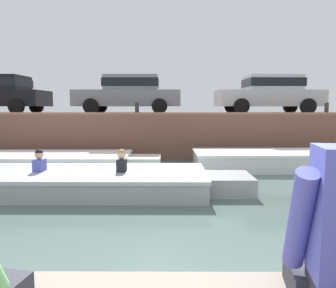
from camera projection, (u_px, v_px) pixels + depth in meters
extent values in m
plane|color=#4C605B|center=(165.00, 198.00, 6.73)|extent=(400.00, 400.00, 0.00)
cube|color=brown|center=(168.00, 131.00, 14.52)|extent=(60.00, 6.00, 1.60)
cube|color=#925F4C|center=(167.00, 113.00, 11.57)|extent=(60.00, 0.24, 0.08)
cube|color=white|center=(46.00, 162.00, 9.99)|extent=(5.01, 2.01, 0.37)
cube|color=white|center=(144.00, 162.00, 9.99)|extent=(1.01, 1.10, 0.37)
cube|color=white|center=(46.00, 155.00, 9.96)|extent=(5.07, 2.08, 0.08)
cube|color=brown|center=(34.00, 158.00, 9.97)|extent=(0.25, 1.78, 0.06)
cube|color=white|center=(273.00, 162.00, 9.84)|extent=(4.71, 1.76, 0.46)
cube|color=white|center=(274.00, 153.00, 9.81)|extent=(4.77, 1.82, 0.08)
cube|color=brown|center=(262.00, 156.00, 9.82)|extent=(0.26, 1.53, 0.06)
cube|color=#93999E|center=(87.00, 183.00, 7.17)|extent=(5.14, 2.06, 0.38)
cube|color=#93999E|center=(228.00, 183.00, 7.15)|extent=(1.03, 1.13, 0.38)
cube|color=#B1B7BD|center=(87.00, 173.00, 7.14)|extent=(5.20, 2.12, 0.08)
cube|color=brown|center=(69.00, 177.00, 7.16)|extent=(0.24, 1.85, 0.06)
cube|color=black|center=(122.00, 169.00, 7.13)|extent=(0.20, 0.32, 0.44)
sphere|color=beige|center=(122.00, 155.00, 7.10)|extent=(0.19, 0.19, 0.19)
sphere|color=tan|center=(122.00, 153.00, 7.09)|extent=(0.17, 0.17, 0.17)
cube|color=#4C51B2|center=(40.00, 169.00, 7.14)|extent=(0.20, 0.32, 0.44)
sphere|color=tan|center=(39.00, 155.00, 7.11)|extent=(0.19, 0.19, 0.19)
sphere|color=black|center=(39.00, 153.00, 7.10)|extent=(0.17, 0.17, 0.17)
cube|color=black|center=(0.00, 83.00, 13.36)|extent=(2.05, 1.58, 0.60)
cube|color=black|center=(0.00, 83.00, 13.36)|extent=(2.14, 1.61, 0.33)
cylinder|color=black|center=(16.00, 106.00, 12.55)|extent=(0.61, 0.20, 0.60)
cylinder|color=black|center=(36.00, 106.00, 14.29)|extent=(0.61, 0.20, 0.60)
cube|color=slate|center=(128.00, 98.00, 13.41)|extent=(4.27, 1.75, 0.64)
cube|color=slate|center=(132.00, 83.00, 13.34)|extent=(2.14, 1.52, 0.60)
cube|color=black|center=(132.00, 83.00, 13.34)|extent=(2.22, 1.56, 0.33)
cylinder|color=black|center=(91.00, 106.00, 12.57)|extent=(0.60, 0.18, 0.60)
cylinder|color=black|center=(100.00, 106.00, 14.31)|extent=(0.60, 0.18, 0.60)
cylinder|color=black|center=(160.00, 106.00, 12.57)|extent=(0.60, 0.18, 0.60)
cylinder|color=black|center=(160.00, 106.00, 14.32)|extent=(0.60, 0.18, 0.60)
cube|color=#B7BABC|center=(268.00, 98.00, 13.38)|extent=(4.23, 1.82, 0.64)
cube|color=#B7BABC|center=(272.00, 83.00, 13.31)|extent=(2.14, 1.55, 0.60)
cube|color=black|center=(272.00, 83.00, 13.31)|extent=(2.22, 1.58, 0.33)
cylinder|color=black|center=(241.00, 106.00, 12.52)|extent=(0.61, 0.20, 0.60)
cylinder|color=black|center=(232.00, 106.00, 14.23)|extent=(0.61, 0.20, 0.60)
cylinder|color=black|center=(308.00, 106.00, 12.60)|extent=(0.61, 0.20, 0.60)
cylinder|color=black|center=(290.00, 106.00, 14.30)|extent=(0.61, 0.20, 0.60)
cylinder|color=#2D2B28|center=(137.00, 110.00, 11.69)|extent=(0.14, 0.14, 0.35)
sphere|color=#2D2B28|center=(137.00, 104.00, 11.66)|extent=(0.15, 0.15, 0.15)
cylinder|color=#2D2B28|center=(326.00, 110.00, 11.65)|extent=(0.14, 0.14, 0.35)
sphere|color=#2D2B28|center=(327.00, 104.00, 11.63)|extent=(0.15, 0.15, 0.15)
cylinder|color=#4C51B2|center=(300.00, 221.00, 1.32)|extent=(0.14, 0.30, 0.47)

